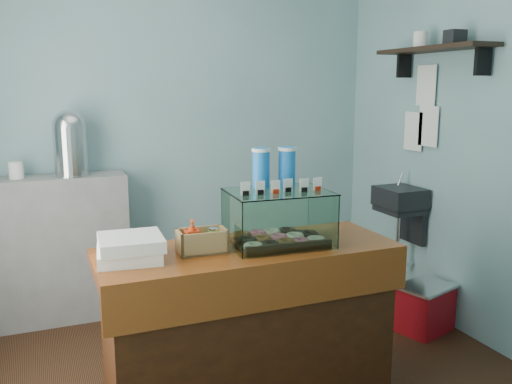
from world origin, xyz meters
name	(u,v)px	position (x,y,z in m)	size (l,w,h in m)	color
ground	(234,379)	(0.00, 0.00, 0.00)	(3.50, 3.50, 0.00)	black
room_shell	(235,93)	(0.03, 0.01, 1.71)	(3.54, 3.04, 2.82)	#729EA6
counter	(249,325)	(0.00, -0.25, 0.46)	(1.60, 0.60, 0.90)	#411E0C
back_shelf	(60,249)	(-0.90, 1.32, 0.55)	(1.00, 0.32, 1.10)	#959598
display_case	(277,213)	(0.18, -0.23, 1.07)	(0.56, 0.43, 0.51)	#371D10
condiment_crate	(201,240)	(-0.26, -0.24, 0.96)	(0.26, 0.16, 0.18)	tan
pastry_boxes	(130,248)	(-0.62, -0.23, 0.96)	(0.34, 0.34, 0.12)	white
coffee_urn	(70,141)	(-0.78, 1.30, 1.35)	(0.26, 0.26, 0.48)	silver
red_cooler	(425,308)	(1.51, 0.11, 0.17)	(0.46, 0.40, 0.34)	#AA0D16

